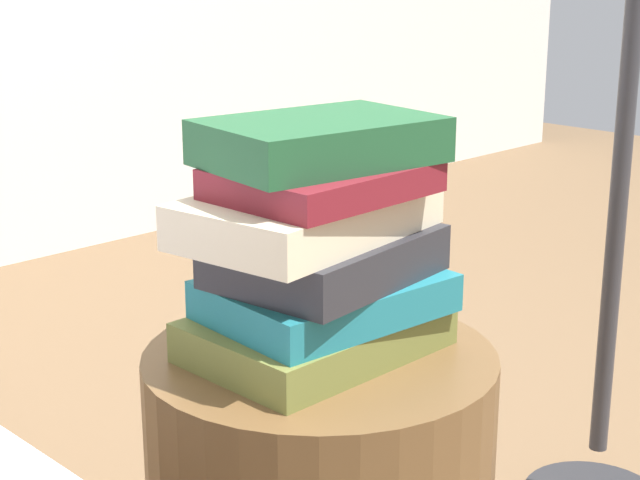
# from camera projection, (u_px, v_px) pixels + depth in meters

# --- Properties ---
(book_olive) EXTENTS (0.29, 0.21, 0.05)m
(book_olive) POSITION_uv_depth(u_px,v_px,m) (315.00, 334.00, 1.22)
(book_olive) COLOR olive
(book_olive) RESTS_ON side_table
(book_teal) EXTENTS (0.28, 0.21, 0.05)m
(book_teal) POSITION_uv_depth(u_px,v_px,m) (328.00, 297.00, 1.20)
(book_teal) COLOR #1E727F
(book_teal) RESTS_ON book_olive
(book_charcoal) EXTENTS (0.27, 0.22, 0.05)m
(book_charcoal) POSITION_uv_depth(u_px,v_px,m) (326.00, 256.00, 1.19)
(book_charcoal) COLOR #28282D
(book_charcoal) RESTS_ON book_teal
(book_cream) EXTENTS (0.32, 0.22, 0.05)m
(book_cream) POSITION_uv_depth(u_px,v_px,m) (307.00, 214.00, 1.17)
(book_cream) COLOR beige
(book_cream) RESTS_ON book_charcoal
(book_maroon) EXTENTS (0.24, 0.18, 0.03)m
(book_maroon) POSITION_uv_depth(u_px,v_px,m) (323.00, 180.00, 1.15)
(book_maroon) COLOR maroon
(book_maroon) RESTS_ON book_cream
(book_forest) EXTENTS (0.28, 0.21, 0.05)m
(book_forest) POSITION_uv_depth(u_px,v_px,m) (319.00, 140.00, 1.15)
(book_forest) COLOR #1E512D
(book_forest) RESTS_ON book_maroon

